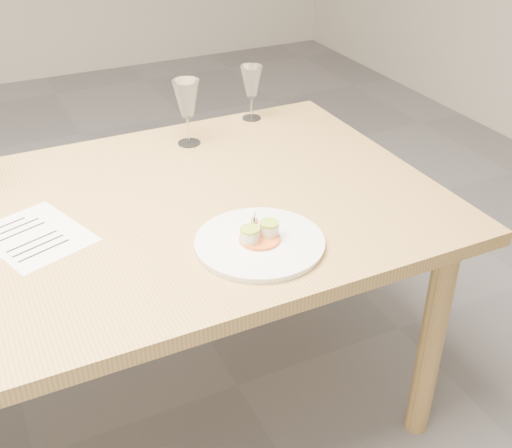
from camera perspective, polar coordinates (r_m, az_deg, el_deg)
name	(u,v)px	position (r m, az deg, el deg)	size (l,w,h in m)	color
dinner_plate	(260,242)	(1.52, 0.35, -1.57)	(0.31, 0.31, 0.08)	white
recipe_sheet	(35,236)	(1.66, -19.05, -0.99)	(0.29, 0.32, 0.00)	white
wine_glass_2	(187,100)	(2.00, -6.19, 10.90)	(0.08, 0.08, 0.21)	white
wine_glass_3	(251,82)	(2.19, -0.41, 12.48)	(0.07, 0.07, 0.18)	white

